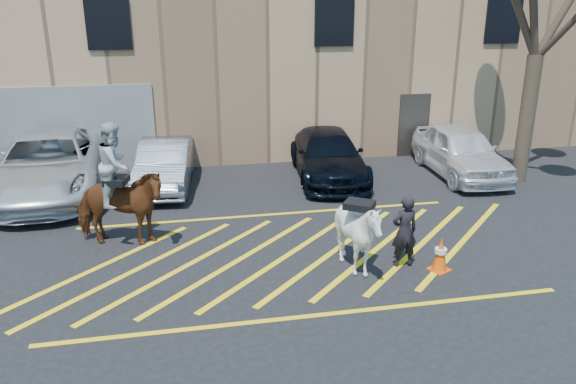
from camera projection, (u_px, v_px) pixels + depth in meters
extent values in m
plane|color=black|center=(284.00, 250.00, 12.53)|extent=(90.00, 90.00, 0.00)
imported|color=silver|center=(49.00, 164.00, 15.93)|extent=(3.11, 6.33, 1.73)
imported|color=#8E919B|center=(165.00, 164.00, 16.56)|extent=(1.87, 4.29, 1.37)
imported|color=black|center=(328.00, 155.00, 17.43)|extent=(2.48, 5.10, 1.43)
imported|color=white|center=(460.00, 151.00, 17.65)|extent=(2.10, 4.68, 1.56)
imported|color=black|center=(404.00, 232.00, 11.56)|extent=(0.59, 0.41, 1.55)
cube|color=tan|center=(227.00, 46.00, 22.51)|extent=(32.00, 10.00, 7.00)
cube|color=black|center=(108.00, 24.00, 16.74)|extent=(1.30, 0.08, 1.50)
cube|color=black|center=(334.00, 22.00, 18.04)|extent=(1.30, 0.08, 1.50)
cube|color=black|center=(504.00, 21.00, 19.15)|extent=(1.30, 0.08, 1.50)
cube|color=#38332D|center=(414.00, 125.00, 19.74)|extent=(1.10, 0.08, 2.20)
cube|color=yellow|center=(86.00, 273.00, 11.47)|extent=(4.20, 4.20, 0.01)
cube|color=yellow|center=(139.00, 268.00, 11.67)|extent=(4.20, 4.20, 0.01)
cube|color=yellow|center=(190.00, 264.00, 11.86)|extent=(4.20, 4.20, 0.01)
cube|color=yellow|center=(239.00, 260.00, 12.06)|extent=(4.20, 4.20, 0.01)
cube|color=yellow|center=(287.00, 256.00, 12.25)|extent=(4.20, 4.20, 0.01)
cube|color=yellow|center=(333.00, 252.00, 12.45)|extent=(4.20, 4.20, 0.01)
cube|color=yellow|center=(378.00, 248.00, 12.64)|extent=(4.20, 4.20, 0.01)
cube|color=yellow|center=(422.00, 244.00, 12.84)|extent=(4.20, 4.20, 0.01)
cube|color=yellow|center=(464.00, 240.00, 13.04)|extent=(4.20, 4.20, 0.01)
cube|color=yellow|center=(268.00, 215.00, 14.57)|extent=(9.50, 0.12, 0.01)
cube|color=yellow|center=(314.00, 316.00, 9.94)|extent=(9.50, 0.12, 0.01)
imported|color=#612D16|center=(119.00, 207.00, 12.52)|extent=(2.32, 1.48, 1.82)
imported|color=#A8ABB3|center=(115.00, 164.00, 12.19)|extent=(0.90, 1.04, 1.85)
cube|color=black|center=(116.00, 181.00, 12.31)|extent=(0.58, 0.66, 0.14)
imported|color=silver|center=(358.00, 235.00, 11.30)|extent=(1.93, 1.97, 1.64)
cube|color=black|center=(359.00, 205.00, 11.09)|extent=(0.72, 0.70, 0.14)
cube|color=#FF4A0A|center=(439.00, 269.00, 11.61)|extent=(0.50, 0.50, 0.03)
cone|color=#F05009|center=(441.00, 253.00, 11.49)|extent=(0.32, 0.32, 0.70)
cylinder|color=silver|center=(441.00, 251.00, 11.47)|extent=(0.25, 0.25, 0.10)
cylinder|color=#4D3D2E|center=(526.00, 120.00, 16.70)|extent=(0.44, 0.44, 3.80)
cylinder|color=#423628|center=(563.00, 12.00, 15.97)|extent=(1.76, 0.51, 2.68)
cylinder|color=#4A3E2D|center=(521.00, 17.00, 16.53)|extent=(0.33, 1.88, 2.34)
cylinder|color=#4A352D|center=(521.00, 17.00, 15.62)|extent=(1.40, 0.20, 2.39)
cylinder|color=#48342B|center=(567.00, 27.00, 15.21)|extent=(0.78, 1.62, 1.96)
cylinder|color=#49362C|center=(534.00, 3.00, 15.28)|extent=(1.16, 0.77, 3.11)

